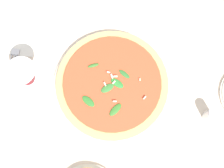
{
  "coord_description": "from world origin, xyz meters",
  "views": [
    {
      "loc": [
        0.23,
        0.05,
        0.93
      ],
      "look_at": [
        0.0,
        0.02,
        0.03
      ],
      "focal_mm": 50.0,
      "sensor_mm": 36.0,
      "label": 1
    }
  ],
  "objects_px": {
    "fork": "(20,35)",
    "shaker_pepper": "(211,115)",
    "wine_glass": "(25,75)",
    "pizza_arugula_main": "(112,85)"
  },
  "relations": [
    {
      "from": "wine_glass",
      "to": "fork",
      "type": "xyz_separation_m",
      "value": [
        -0.15,
        -0.07,
        -0.1
      ]
    },
    {
      "from": "pizza_arugula_main",
      "to": "wine_glass",
      "type": "xyz_separation_m",
      "value": [
        0.02,
        -0.24,
        0.09
      ]
    },
    {
      "from": "pizza_arugula_main",
      "to": "shaker_pepper",
      "type": "xyz_separation_m",
      "value": [
        0.06,
        0.3,
        0.02
      ]
    },
    {
      "from": "wine_glass",
      "to": "fork",
      "type": "height_order",
      "value": "wine_glass"
    },
    {
      "from": "fork",
      "to": "shaker_pepper",
      "type": "height_order",
      "value": "shaker_pepper"
    },
    {
      "from": "pizza_arugula_main",
      "to": "shaker_pepper",
      "type": "relative_size",
      "value": 5.37
    },
    {
      "from": "pizza_arugula_main",
      "to": "fork",
      "type": "relative_size",
      "value": 1.63
    },
    {
      "from": "pizza_arugula_main",
      "to": "shaker_pepper",
      "type": "bearing_deg",
      "value": 79.19
    },
    {
      "from": "fork",
      "to": "shaker_pepper",
      "type": "relative_size",
      "value": 3.29
    },
    {
      "from": "wine_glass",
      "to": "shaker_pepper",
      "type": "distance_m",
      "value": 0.54
    }
  ]
}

